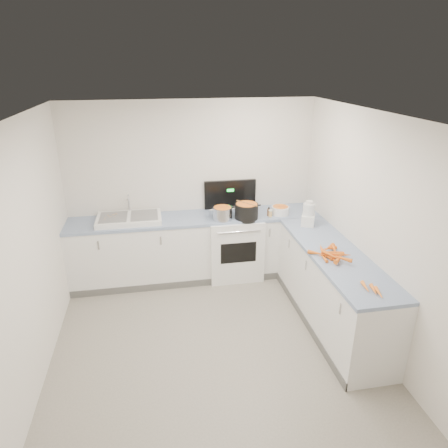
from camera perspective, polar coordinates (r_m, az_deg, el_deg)
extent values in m
cube|color=white|center=(5.79, -4.00, -3.49)|extent=(3.50, 0.60, 0.90)
cube|color=#8498BC|center=(5.60, -4.13, 0.85)|extent=(3.50, 0.62, 0.04)
cube|color=white|center=(4.96, 15.09, -8.99)|extent=(0.60, 2.20, 0.90)
cube|color=#8498BC|center=(4.74, 15.65, -4.12)|extent=(0.62, 2.20, 0.04)
cube|color=white|center=(5.84, 1.40, -3.18)|extent=(0.76, 0.65, 0.90)
cube|color=black|center=(5.86, 0.87, 4.27)|extent=(0.76, 0.05, 0.42)
cube|color=white|center=(5.57, -13.39, 0.75)|extent=(0.86, 0.52, 0.07)
cube|color=slate|center=(5.57, -15.52, 0.96)|extent=(0.36, 0.42, 0.01)
cube|color=slate|center=(5.54, -11.31, 1.26)|extent=(0.36, 0.42, 0.01)
cylinder|color=silver|center=(5.72, -13.44, 2.99)|extent=(0.03, 0.03, 0.24)
cylinder|color=silver|center=(5.46, -0.22, 1.43)|extent=(0.34, 0.34, 0.20)
cylinder|color=black|center=(5.50, 3.23, 1.76)|extent=(0.36, 0.36, 0.23)
cylinder|color=#AD7A47|center=(5.46, 3.26, 2.98)|extent=(0.23, 0.29, 0.02)
cylinder|color=white|center=(5.71, 8.04, 1.94)|extent=(0.30, 0.30, 0.11)
cylinder|color=#593319|center=(5.63, 6.40, 1.67)|extent=(0.04, 0.04, 0.11)
cylinder|color=#E5B266|center=(5.60, 6.63, 1.46)|extent=(0.05, 0.05, 0.09)
cube|color=white|center=(5.39, 11.90, 0.59)|extent=(0.23, 0.25, 0.15)
cylinder|color=silver|center=(5.34, 12.03, 2.09)|extent=(0.15, 0.15, 0.15)
cylinder|color=white|center=(5.31, 12.11, 3.05)|extent=(0.09, 0.09, 0.04)
cone|color=orange|center=(4.60, 14.91, -4.32)|extent=(0.21, 0.12, 0.04)
cone|color=orange|center=(4.59, 14.47, -4.25)|extent=(0.21, 0.08, 0.05)
cone|color=orange|center=(4.52, 14.09, -4.70)|extent=(0.04, 0.18, 0.04)
cone|color=orange|center=(4.56, 14.47, -4.47)|extent=(0.12, 0.17, 0.04)
cone|color=orange|center=(4.62, 15.29, -4.16)|extent=(0.22, 0.09, 0.05)
cone|color=orange|center=(4.60, 14.96, -4.29)|extent=(0.19, 0.08, 0.04)
cone|color=orange|center=(4.60, 13.01, -4.06)|extent=(0.18, 0.14, 0.05)
cone|color=orange|center=(4.62, 15.05, -4.23)|extent=(0.05, 0.17, 0.04)
cone|color=orange|center=(4.54, 15.32, -4.71)|extent=(0.08, 0.19, 0.04)
cone|color=orange|center=(4.70, 13.80, -3.53)|extent=(0.10, 0.22, 0.05)
cone|color=orange|center=(4.57, 15.81, -4.55)|extent=(0.04, 0.16, 0.04)
cone|color=orange|center=(4.58, 14.92, -4.38)|extent=(0.09, 0.17, 0.05)
cone|color=orange|center=(4.61, 16.54, -4.23)|extent=(0.19, 0.09, 0.04)
cone|color=orange|center=(4.71, 14.88, -3.37)|extent=(0.16, 0.06, 0.05)
cone|color=orange|center=(4.59, 15.46, -4.15)|extent=(0.22, 0.08, 0.05)
cone|color=orange|center=(4.67, 15.47, -3.45)|extent=(0.08, 0.19, 0.04)
cone|color=orange|center=(4.51, 14.94, -4.28)|extent=(0.12, 0.21, 0.04)
cone|color=orange|center=(4.48, 16.48, -4.71)|extent=(0.18, 0.19, 0.05)
cone|color=orange|center=(4.71, 14.80, -3.26)|extent=(0.18, 0.15, 0.05)
cone|color=orange|center=(4.49, 16.07, -4.83)|extent=(0.17, 0.17, 0.05)
cone|color=orange|center=(4.61, 15.50, -3.96)|extent=(0.21, 0.06, 0.05)
cone|color=orange|center=(4.03, 21.25, -9.13)|extent=(0.07, 0.18, 0.04)
cone|color=orange|center=(4.07, 20.59, -8.75)|extent=(0.08, 0.17, 0.04)
cone|color=orange|center=(4.09, 19.54, -8.44)|extent=(0.07, 0.18, 0.04)
cube|color=tan|center=(5.63, -16.22, 1.21)|extent=(0.03, 0.03, 0.00)
cube|color=tan|center=(5.56, -16.62, 0.83)|extent=(0.03, 0.01, 0.00)
cube|color=tan|center=(5.57, -15.36, 1.00)|extent=(0.03, 0.02, 0.00)
cube|color=tan|center=(5.68, -16.27, 1.33)|extent=(0.05, 0.01, 0.00)
cube|color=tan|center=(5.66, -15.12, 1.42)|extent=(0.04, 0.05, 0.00)
cube|color=tan|center=(5.64, -15.46, 1.31)|extent=(0.04, 0.04, 0.00)
cube|color=tan|center=(5.51, -15.86, 0.71)|extent=(0.01, 0.03, 0.00)
cube|color=tan|center=(5.63, -15.44, 1.23)|extent=(0.03, 0.04, 0.00)
cube|color=tan|center=(5.57, -15.97, 1.00)|extent=(0.04, 0.01, 0.00)
cube|color=tan|center=(5.50, -16.70, 0.57)|extent=(0.03, 0.01, 0.00)
cube|color=tan|center=(5.53, -15.77, 0.80)|extent=(0.03, 0.04, 0.00)
cube|color=tan|center=(5.54, -15.25, 0.87)|extent=(0.03, 0.05, 0.00)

